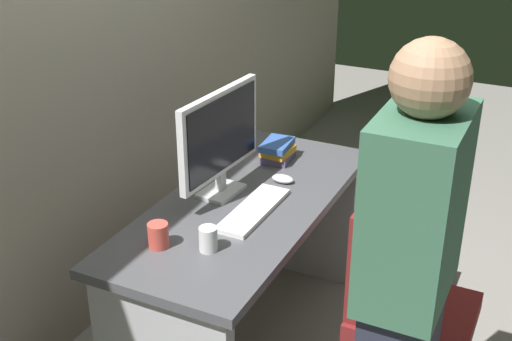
# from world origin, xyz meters

# --- Properties ---
(wall_back) EXTENTS (6.40, 0.10, 3.00)m
(wall_back) POSITION_xyz_m (0.00, 0.79, 1.50)
(wall_back) COLOR #9E9384
(wall_back) RESTS_ON ground
(desk) EXTENTS (1.46, 0.64, 0.75)m
(desk) POSITION_xyz_m (0.00, 0.00, 0.52)
(desk) COLOR #4C4C51
(desk) RESTS_ON ground
(office_chair) EXTENTS (0.52, 0.52, 0.94)m
(office_chair) POSITION_xyz_m (-0.08, -0.71, 0.43)
(office_chair) COLOR black
(office_chair) RESTS_ON ground
(person_at_desk) EXTENTS (0.40, 0.24, 1.64)m
(person_at_desk) POSITION_xyz_m (-0.49, -0.80, 0.84)
(person_at_desk) COLOR #262838
(person_at_desk) RESTS_ON ground
(monitor) EXTENTS (0.54, 0.15, 0.46)m
(monitor) POSITION_xyz_m (0.02, 0.12, 1.00)
(monitor) COLOR silver
(monitor) RESTS_ON desk
(keyboard) EXTENTS (0.43, 0.13, 0.02)m
(keyboard) POSITION_xyz_m (-0.07, -0.08, 0.76)
(keyboard) COLOR white
(keyboard) RESTS_ON desk
(mouse) EXTENTS (0.06, 0.10, 0.03)m
(mouse) POSITION_xyz_m (0.23, -0.07, 0.76)
(mouse) COLOR white
(mouse) RESTS_ON desk
(cup_near_keyboard) EXTENTS (0.07, 0.07, 0.09)m
(cup_near_keyboard) POSITION_xyz_m (-0.40, -0.05, 0.80)
(cup_near_keyboard) COLOR silver
(cup_near_keyboard) RESTS_ON desk
(cup_by_monitor) EXTENTS (0.08, 0.08, 0.10)m
(cup_by_monitor) POSITION_xyz_m (-0.46, 0.12, 0.80)
(cup_by_monitor) COLOR #D84C3F
(cup_by_monitor) RESTS_ON desk
(book_stack) EXTENTS (0.19, 0.14, 0.10)m
(book_stack) POSITION_xyz_m (0.43, 0.05, 0.80)
(book_stack) COLOR #594C72
(book_stack) RESTS_ON desk
(handbag) EXTENTS (0.34, 0.14, 0.38)m
(handbag) POSITION_xyz_m (0.70, -0.66, 0.14)
(handbag) COLOR maroon
(handbag) RESTS_ON ground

